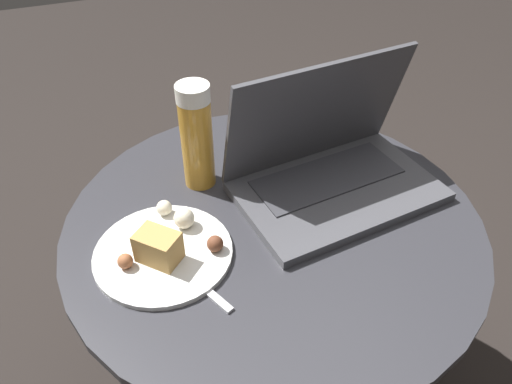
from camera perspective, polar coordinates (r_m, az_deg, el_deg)
ground_plane at (r=1.32m, az=1.42°, el=-20.98°), size 6.00×6.00×0.00m
table at (r=0.98m, az=1.80°, el=-9.23°), size 0.73×0.73×0.55m
napkin at (r=0.83m, az=-12.06°, el=-7.35°), size 0.17×0.15×0.00m
laptop at (r=0.93m, az=8.48°, el=3.06°), size 0.38×0.27×0.24m
beer_glass at (r=0.90m, az=-6.81°, el=6.31°), size 0.06×0.06×0.20m
snack_plate at (r=0.82m, az=-10.43°, el=-6.31°), size 0.22×0.22×0.06m
fork at (r=0.80m, az=-8.17°, el=-8.98°), size 0.09×0.18×0.00m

